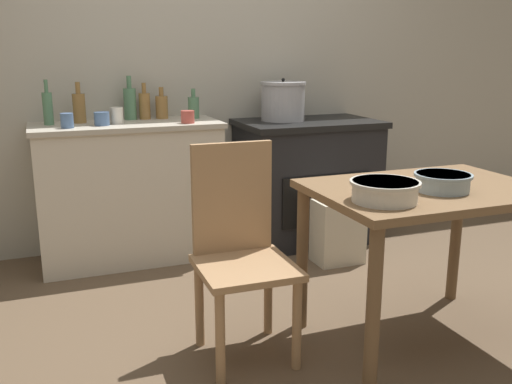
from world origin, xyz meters
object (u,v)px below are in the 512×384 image
at_px(mixing_bowl_small, 385,190).
at_px(bottle_left, 194,107).
at_px(chair, 240,247).
at_px(bottle_center_left, 48,108).
at_px(cup_far_right, 67,121).
at_px(bottle_mid_left, 162,106).
at_px(cup_mid_right, 102,119).
at_px(cup_right, 117,116).
at_px(bottle_far_left, 130,103).
at_px(bottle_center, 145,105).
at_px(stock_pot, 283,101).
at_px(bottle_center_right, 79,107).
at_px(mixing_bowl_large, 443,181).
at_px(cup_end_right, 188,117).
at_px(stove, 307,180).
at_px(work_table, 426,212).
at_px(flour_sack, 338,231).

xyz_separation_m(mixing_bowl_small, bottle_left, (-0.29, 1.77, 0.17)).
height_order(chair, bottle_left, bottle_left).
distance_m(bottle_center_left, cup_far_right, 0.22).
height_order(bottle_center_left, cup_far_right, bottle_center_left).
distance_m(bottle_mid_left, cup_mid_right, 0.46).
bearing_deg(cup_right, bottle_far_left, 58.81).
bearing_deg(bottle_center, stock_pot, -8.55).
distance_m(chair, stock_pot, 1.63).
xyz_separation_m(chair, bottle_center_right, (-0.52, 1.43, 0.49)).
relative_size(mixing_bowl_large, mixing_bowl_small, 0.88).
xyz_separation_m(cup_far_right, cup_end_right, (0.70, -0.03, -0.00)).
height_order(mixing_bowl_small, cup_mid_right, cup_mid_right).
bearing_deg(cup_far_right, mixing_bowl_large, -46.98).
bearing_deg(bottle_center_left, bottle_far_left, 10.64).
bearing_deg(bottle_mid_left, bottle_far_left, 175.83).
distance_m(chair, bottle_far_left, 1.59).
bearing_deg(stove, cup_right, 178.89).
relative_size(bottle_far_left, cup_mid_right, 3.12).
height_order(stove, mixing_bowl_large, stove).
height_order(mixing_bowl_large, bottle_center_right, bottle_center_right).
bearing_deg(cup_end_right, mixing_bowl_small, -75.89).
bearing_deg(bottle_mid_left, bottle_left, -18.01).
bearing_deg(cup_mid_right, mixing_bowl_small, -61.33).
distance_m(bottle_far_left, bottle_center, 0.09).
height_order(bottle_center_right, cup_end_right, bottle_center_right).
bearing_deg(bottle_left, bottle_far_left, 168.83).
bearing_deg(bottle_left, cup_right, -168.41).
bearing_deg(chair, stove, 54.83).
height_order(bottle_center, cup_far_right, bottle_center).
xyz_separation_m(bottle_left, bottle_center_right, (-0.71, 0.01, 0.02)).
xyz_separation_m(stove, bottle_center_left, (-1.65, 0.11, 0.55)).
bearing_deg(bottle_far_left, bottle_center_right, -168.68).
distance_m(bottle_center_left, bottle_center_right, 0.18).
xyz_separation_m(stove, stock_pot, (-0.16, 0.06, 0.55)).
bearing_deg(work_table, flour_sack, 82.11).
bearing_deg(stove, cup_far_right, -177.25).
height_order(bottle_center_left, bottle_center_right, bottle_center_left).
xyz_separation_m(bottle_far_left, cup_far_right, (-0.40, -0.28, -0.06)).
relative_size(bottle_mid_left, cup_end_right, 2.48).
relative_size(stove, cup_mid_right, 10.62).
xyz_separation_m(stove, cup_end_right, (-0.86, -0.10, 0.49)).
xyz_separation_m(stock_pot, mixing_bowl_small, (-0.31, -1.71, -0.20)).
distance_m(mixing_bowl_small, bottle_left, 1.81).
distance_m(chair, cup_far_right, 1.42).
bearing_deg(stove, bottle_center_left, 176.09).
distance_m(flour_sack, bottle_center_right, 1.76).
distance_m(flour_sack, bottle_far_left, 1.54).
height_order(mixing_bowl_large, bottle_center_left, bottle_center_left).
bearing_deg(bottle_center_right, mixing_bowl_large, -52.55).
height_order(mixing_bowl_large, cup_right, cup_right).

